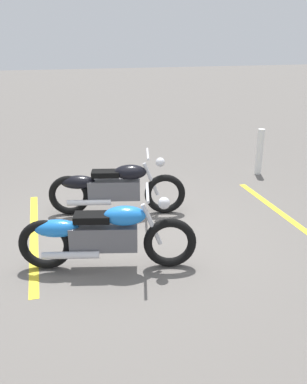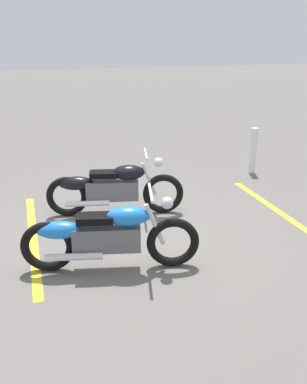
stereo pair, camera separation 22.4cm
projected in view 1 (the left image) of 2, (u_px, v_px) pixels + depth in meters
ground_plane at (121, 236)px, 6.11m from camera, size 60.00×60.00×0.00m
motorcycle_bright_foreground at (103, 235)px, 5.13m from camera, size 2.20×0.72×1.04m
motorcycle_dark_foreground at (114, 187)px, 6.69m from camera, size 2.21×0.71×1.04m
bollard_post at (260, 152)px, 8.61m from camera, size 0.14×0.14×0.96m
parking_stripe_near at (34, 236)px, 6.09m from camera, size 0.17×3.20×0.01m
parking_stripe_mid at (287, 217)px, 6.71m from camera, size 0.17×3.20×0.01m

